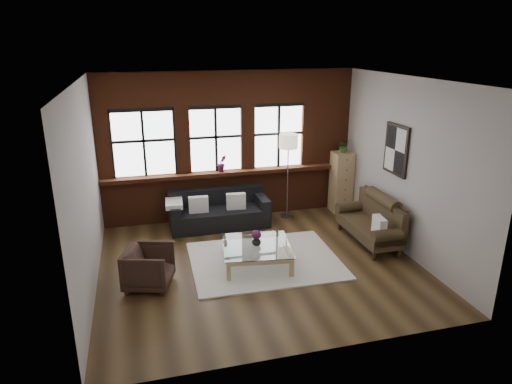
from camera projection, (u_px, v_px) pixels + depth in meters
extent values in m
plane|color=#3E2B16|center=(259.00, 264.00, 8.12)|extent=(5.50, 5.50, 0.00)
plane|color=white|center=(260.00, 80.00, 7.10)|extent=(5.50, 5.50, 0.00)
plane|color=#B3ACA6|center=(229.00, 146.00, 9.90)|extent=(5.50, 0.00, 5.50)
plane|color=#B3ACA6|center=(316.00, 238.00, 5.32)|extent=(5.50, 0.00, 5.50)
plane|color=#B3ACA6|center=(85.00, 191.00, 6.94)|extent=(0.00, 5.00, 5.00)
plane|color=#B3ACA6|center=(405.00, 167.00, 8.28)|extent=(0.00, 5.00, 5.00)
cube|color=maroon|center=(231.00, 172.00, 9.94)|extent=(5.50, 0.30, 0.08)
cube|color=silver|center=(265.00, 260.00, 8.22)|extent=(2.68, 2.13, 0.03)
cube|color=white|center=(199.00, 205.00, 9.39)|extent=(0.40, 0.15, 0.34)
cube|color=white|center=(236.00, 201.00, 9.58)|extent=(0.41, 0.17, 0.34)
cube|color=white|center=(379.00, 226.00, 8.31)|extent=(0.19, 0.39, 0.34)
imported|color=#311F18|center=(149.00, 267.00, 7.29)|extent=(0.91, 0.90, 0.67)
imported|color=#B2B2B2|center=(257.00, 241.00, 7.94)|extent=(0.18, 0.18, 0.17)
sphere|color=#5A1E4E|center=(257.00, 235.00, 7.90)|extent=(0.16, 0.16, 0.16)
cube|color=tan|center=(341.00, 182.00, 10.43)|extent=(0.43, 0.43, 1.39)
imported|color=#2D5923|center=(343.00, 146.00, 10.16)|extent=(0.29, 0.26, 0.31)
imported|color=#5A1E4E|center=(222.00, 163.00, 9.79)|extent=(0.23, 0.20, 0.37)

